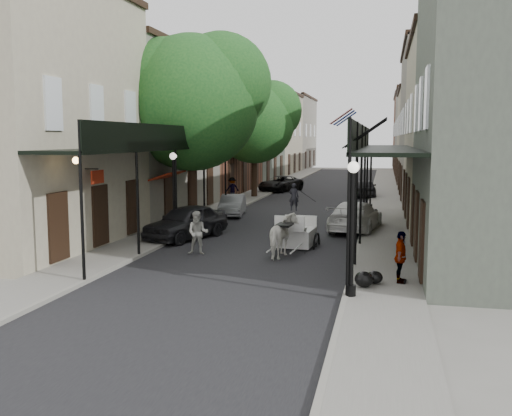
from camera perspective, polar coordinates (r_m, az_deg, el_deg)
The scene contains 24 objects.
ground at distance 18.73m, azimuth -2.89°, elevation -6.74°, with size 140.00×140.00×0.00m, color gray.
road at distance 38.10m, azimuth 5.23°, elevation 0.27°, with size 8.00×90.00×0.01m, color black.
sidewalk_left at distance 39.06m, azimuth -2.06°, elevation 0.54°, with size 2.20×90.00×0.12m, color gray.
sidewalk_right at distance 37.78m, azimuth 12.77°, elevation 0.15°, with size 2.20×90.00×0.12m, color gray.
building_row_left at distance 49.41m, azimuth -3.18°, elevation 7.91°, with size 5.00×80.00×10.50m, color #B4AD90.
building_row_right at distance 47.67m, azimuth 17.32°, elevation 7.64°, with size 5.00×80.00×10.50m, color gray.
gallery_left at distance 26.36m, azimuth -8.94°, elevation 6.05°, with size 2.20×18.05×4.88m.
gallery_right at distance 24.50m, azimuth 12.49°, elevation 5.91°, with size 2.20×18.05×4.88m.
tree_near at distance 29.23m, azimuth -5.58°, elevation 10.96°, with size 7.31×6.80×9.63m.
tree_far at distance 42.72m, azimuth 0.34°, elevation 8.85°, with size 6.45×6.00×8.61m.
lamppost_right_near at distance 15.73m, azimuth 9.59°, elevation -1.86°, with size 0.32×0.32×3.71m.
lamppost_left at distance 25.31m, azimuth -8.22°, elevation 1.49°, with size 0.32×0.32×3.71m.
lamppost_right_far at distance 35.61m, azimuth 11.40°, elevation 2.99°, with size 0.32×0.32×3.71m.
horse at distance 21.35m, azimuth 2.80°, elevation -2.82°, with size 0.87×1.91×1.62m, color white.
carriage at distance 23.73m, azimuth 4.27°, elevation -1.25°, with size 1.78×2.47×2.70m.
pedestrian_walking at distance 21.95m, azimuth -5.83°, elevation -2.49°, with size 0.82×0.64×1.69m, color #B1B1A7.
pedestrian_sidewalk_left at distance 40.15m, azimuth -2.39°, elevation 1.95°, with size 1.04×0.60×1.61m, color gray.
pedestrian_sidewalk_right at distance 17.66m, azimuth 14.26°, elevation -4.78°, with size 0.92×0.38×1.57m, color gray.
car_left_near at distance 25.42m, azimuth -7.00°, elevation -1.39°, with size 1.80×4.49×1.53m, color black.
car_left_mid at distance 32.88m, azimuth -2.38°, elevation 0.28°, with size 1.28×3.68×1.21m, color #95969A.
car_left_far at distance 47.99m, azimuth 2.47°, elevation 2.45°, with size 2.17×4.71×1.31m, color black.
car_right_near at distance 27.86m, azimuth 9.90°, elevation -0.81°, with size 2.01×4.94×1.43m, color silver.
car_right_far at distance 44.20m, azimuth 10.88°, elevation 1.98°, with size 1.61×4.01×1.37m, color black.
trash_bags at distance 17.22m, azimuth 11.15°, elevation -6.93°, with size 0.82×0.97×0.47m.
Camera 1 is at (4.92, -17.52, 4.44)m, focal length 40.00 mm.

